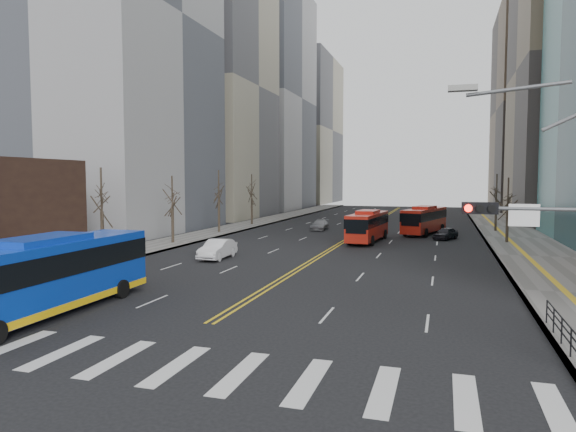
# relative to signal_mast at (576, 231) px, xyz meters

# --- Properties ---
(ground) EXTENTS (220.00, 220.00, 0.00)m
(ground) POSITION_rel_signal_mast_xyz_m (-13.77, -2.00, -4.86)
(ground) COLOR black
(sidewalk_right) EXTENTS (7.00, 130.00, 0.15)m
(sidewalk_right) POSITION_rel_signal_mast_xyz_m (3.73, 43.00, -4.78)
(sidewalk_right) COLOR slate
(sidewalk_right) RESTS_ON ground
(sidewalk_left) EXTENTS (5.00, 130.00, 0.15)m
(sidewalk_left) POSITION_rel_signal_mast_xyz_m (-30.27, 43.00, -4.78)
(sidewalk_left) COLOR slate
(sidewalk_left) RESTS_ON ground
(crosswalk) EXTENTS (26.70, 4.00, 0.01)m
(crosswalk) POSITION_rel_signal_mast_xyz_m (-13.77, -2.00, -4.85)
(crosswalk) COLOR silver
(crosswalk) RESTS_ON ground
(centerline) EXTENTS (0.55, 100.00, 0.01)m
(centerline) POSITION_rel_signal_mast_xyz_m (-13.77, 53.00, -4.85)
(centerline) COLOR gold
(centerline) RESTS_ON ground
(office_towers) EXTENTS (83.00, 134.00, 58.00)m
(office_towers) POSITION_rel_signal_mast_xyz_m (-13.64, 66.51, 19.07)
(office_towers) COLOR gray
(office_towers) RESTS_ON ground
(signal_mast) EXTENTS (5.37, 0.37, 9.39)m
(signal_mast) POSITION_rel_signal_mast_xyz_m (0.00, 0.00, 0.00)
(signal_mast) COLOR slate
(signal_mast) RESTS_ON ground
(pedestrian_railing) EXTENTS (0.06, 6.06, 1.02)m
(pedestrian_railing) POSITION_rel_signal_mast_xyz_m (0.53, 4.00, -4.03)
(pedestrian_railing) COLOR black
(pedestrian_railing) RESTS_ON sidewalk_right
(street_trees) EXTENTS (35.20, 47.20, 7.60)m
(street_trees) POSITION_rel_signal_mast_xyz_m (-20.94, 32.55, 0.02)
(street_trees) COLOR #30261D
(street_trees) RESTS_ON ground
(blue_bus) EXTENTS (3.13, 13.06, 3.77)m
(blue_bus) POSITION_rel_signal_mast_xyz_m (-21.75, 2.00, -2.88)
(blue_bus) COLOR #0C37BA
(blue_bus) RESTS_ON ground
(red_bus_near) EXTENTS (3.19, 10.33, 3.26)m
(red_bus_near) POSITION_rel_signal_mast_xyz_m (-11.38, 35.54, -3.04)
(red_bus_near) COLOR red
(red_bus_near) RESTS_ON ground
(red_bus_far) EXTENTS (5.00, 10.66, 3.32)m
(red_bus_far) POSITION_rel_signal_mast_xyz_m (-6.05, 45.02, -3.01)
(red_bus_far) COLOR red
(red_bus_far) RESTS_ON ground
(car_white) EXTENTS (1.76, 4.78, 1.56)m
(car_white) POSITION_rel_signal_mast_xyz_m (-21.39, 20.43, -4.08)
(car_white) COLOR silver
(car_white) RESTS_ON ground
(car_dark_mid) EXTENTS (2.96, 4.15, 1.31)m
(car_dark_mid) POSITION_rel_signal_mast_xyz_m (-3.64, 39.86, -4.20)
(car_dark_mid) COLOR black
(car_dark_mid) RESTS_ON ground
(car_silver) EXTENTS (1.88, 4.42, 1.27)m
(car_silver) POSITION_rel_signal_mast_xyz_m (-19.02, 46.10, -4.22)
(car_silver) COLOR gray
(car_silver) RESTS_ON ground
(car_dark_far) EXTENTS (3.89, 5.45, 1.38)m
(car_dark_far) POSITION_rel_signal_mast_xyz_m (-5.62, 61.05, -4.17)
(car_dark_far) COLOR black
(car_dark_far) RESTS_ON ground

